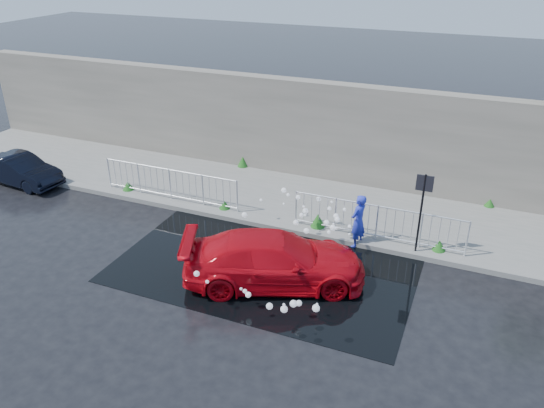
{
  "coord_description": "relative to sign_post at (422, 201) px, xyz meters",
  "views": [
    {
      "loc": [
        5.38,
        -10.28,
        8.02
      ],
      "look_at": [
        -0.03,
        2.71,
        1.0
      ],
      "focal_mm": 35.0,
      "sensor_mm": 36.0,
      "label": 1
    }
  ],
  "objects": [
    {
      "name": "puddle",
      "position": [
        -3.7,
        -2.1,
        -1.72
      ],
      "size": [
        8.0,
        5.0,
        0.01
      ],
      "primitive_type": "cube",
      "color": "black",
      "rests_on": "ground"
    },
    {
      "name": "railing_right",
      "position": [
        -1.2,
        0.25,
        -0.99
      ],
      "size": [
        5.05,
        0.05,
        1.1
      ],
      "color": "silver",
      "rests_on": "pavement"
    },
    {
      "name": "dark_car",
      "position": [
        -14.12,
        -0.5,
        -1.18
      ],
      "size": [
        3.38,
        1.43,
        1.09
      ],
      "primitive_type": "imported",
      "rotation": [
        0.0,
        0.0,
        1.49
      ],
      "color": "black",
      "rests_on": "ground"
    },
    {
      "name": "pavement",
      "position": [
        -4.2,
        1.9,
        -1.65
      ],
      "size": [
        30.0,
        4.0,
        0.15
      ],
      "primitive_type": "cube",
      "color": "slate",
      "rests_on": "ground"
    },
    {
      "name": "ground",
      "position": [
        -4.2,
        -3.1,
        -1.72
      ],
      "size": [
        90.0,
        90.0,
        0.0
      ],
      "primitive_type": "plane",
      "color": "black",
      "rests_on": "ground"
    },
    {
      "name": "retaining_wall",
      "position": [
        -4.2,
        4.1,
        0.18
      ],
      "size": [
        30.0,
        0.6,
        3.5
      ],
      "primitive_type": "cube",
      "color": "#605B51",
      "rests_on": "pavement"
    },
    {
      "name": "weeds",
      "position": [
        -4.42,
        1.43,
        -1.4
      ],
      "size": [
        12.17,
        3.93,
        0.44
      ],
      "color": "#154F18",
      "rests_on": "pavement"
    },
    {
      "name": "sign_post",
      "position": [
        0.0,
        0.0,
        0.0
      ],
      "size": [
        0.45,
        0.06,
        2.5
      ],
      "color": "black",
      "rests_on": "ground"
    },
    {
      "name": "water_spray",
      "position": [
        -3.06,
        -1.7,
        -1.0
      ],
      "size": [
        3.66,
        5.65,
        1.08
      ],
      "color": "white",
      "rests_on": "ground"
    },
    {
      "name": "red_car",
      "position": [
        -3.19,
        -2.73,
        -1.05
      ],
      "size": [
        5.04,
        3.56,
        1.35
      ],
      "primitive_type": "imported",
      "rotation": [
        0.0,
        0.0,
        1.97
      ],
      "color": "#BB0711",
      "rests_on": "ground"
    },
    {
      "name": "person",
      "position": [
        -1.67,
        -0.1,
        -0.91
      ],
      "size": [
        0.56,
        0.69,
        1.62
      ],
      "primitive_type": "imported",
      "rotation": [
        0.0,
        0.0,
        -1.91
      ],
      "color": "#2632BE",
      "rests_on": "ground"
    },
    {
      "name": "curb",
      "position": [
        -4.2,
        -0.1,
        -1.64
      ],
      "size": [
        30.0,
        0.25,
        0.16
      ],
      "primitive_type": "cube",
      "color": "slate",
      "rests_on": "ground"
    },
    {
      "name": "railing_left",
      "position": [
        -8.2,
        0.25,
        -0.99
      ],
      "size": [
        5.05,
        0.05,
        1.1
      ],
      "color": "silver",
      "rests_on": "pavement"
    }
  ]
}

